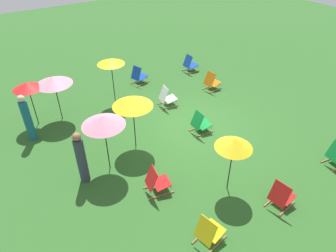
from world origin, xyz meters
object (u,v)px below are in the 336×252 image
(umbrella_1, at_px, (132,102))
(person_1, at_px, (27,119))
(deckchair_1, at_px, (167,97))
(umbrella_0, at_px, (111,61))
(deckchair_2, at_px, (190,64))
(umbrella_3, at_px, (234,143))
(umbrella_2, at_px, (53,81))
(person_0, at_px, (81,158))
(deckchair_5, at_px, (139,76))
(deckchair_4, at_px, (156,182))
(deckchair_7, at_px, (209,232))
(umbrella_4, at_px, (27,86))
(deckchair_8, at_px, (281,196))
(deckchair_6, at_px, (212,82))
(deckchair_3, at_px, (200,123))
(umbrella_5, at_px, (103,121))

(umbrella_1, xyz_separation_m, person_1, (2.29, 2.77, -0.88))
(deckchair_1, relative_size, umbrella_0, 0.44)
(deckchair_2, xyz_separation_m, umbrella_3, (-6.75, 3.74, 1.25))
(umbrella_2, relative_size, person_0, 1.02)
(deckchair_5, bearing_deg, deckchair_4, 139.32)
(deckchair_7, relative_size, person_0, 0.49)
(umbrella_4, xyz_separation_m, person_1, (-0.83, 0.38, -0.74))
(umbrella_4, relative_size, person_0, 1.00)
(deckchair_7, height_order, umbrella_0, umbrella_0)
(deckchair_5, xyz_separation_m, umbrella_1, (-3.89, 2.28, 1.34))
(umbrella_0, distance_m, umbrella_2, 2.20)
(deckchair_2, distance_m, umbrella_3, 7.81)
(deckchair_4, xyz_separation_m, deckchair_7, (-2.03, -0.17, 0.00))
(deckchair_7, bearing_deg, umbrella_1, -14.93)
(deckchair_1, distance_m, deckchair_8, 5.93)
(umbrella_0, xyz_separation_m, person_1, (-0.65, 3.41, -0.97))
(deckchair_6, bearing_deg, umbrella_0, 66.19)
(deckchair_6, bearing_deg, deckchair_7, 133.71)
(umbrella_3, bearing_deg, deckchair_7, 123.59)
(deckchair_5, distance_m, umbrella_4, 4.88)
(deckchair_7, bearing_deg, deckchair_4, -5.70)
(umbrella_0, relative_size, umbrella_4, 1.13)
(deckchair_1, xyz_separation_m, person_0, (-2.16, 4.27, 0.45))
(deckchair_6, relative_size, deckchair_8, 1.00)
(deckchair_3, bearing_deg, deckchair_8, -179.99)
(deckchair_1, height_order, deckchair_8, same)
(deckchair_5, bearing_deg, deckchair_6, -149.74)
(umbrella_4, bearing_deg, deckchair_7, -164.05)
(deckchair_6, relative_size, umbrella_5, 0.44)
(deckchair_6, distance_m, person_0, 7.00)
(deckchair_2, height_order, person_1, person_1)
(deckchair_7, xyz_separation_m, deckchair_8, (-0.20, -2.27, 0.00))
(umbrella_3, bearing_deg, deckchair_3, -21.90)
(deckchair_3, height_order, person_0, person_0)
(umbrella_0, bearing_deg, deckchair_2, -80.83)
(deckchair_3, bearing_deg, deckchair_2, -28.07)
(deckchair_1, height_order, deckchair_6, same)
(umbrella_2, bearing_deg, deckchair_4, -168.23)
(deckchair_5, xyz_separation_m, person_1, (-1.60, 5.05, 0.46))
(deckchair_6, height_order, deckchair_8, same)
(deckchair_4, relative_size, umbrella_3, 0.47)
(person_0, distance_m, person_1, 2.98)
(deckchair_2, relative_size, deckchair_7, 1.00)
(umbrella_2, bearing_deg, deckchair_3, -132.90)
(deckchair_1, relative_size, umbrella_1, 0.45)
(deckchair_3, height_order, person_1, person_1)
(deckchair_8, distance_m, person_0, 5.46)
(deckchair_5, relative_size, umbrella_0, 0.45)
(deckchair_2, bearing_deg, umbrella_5, 125.78)
(deckchair_2, bearing_deg, person_0, 123.00)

